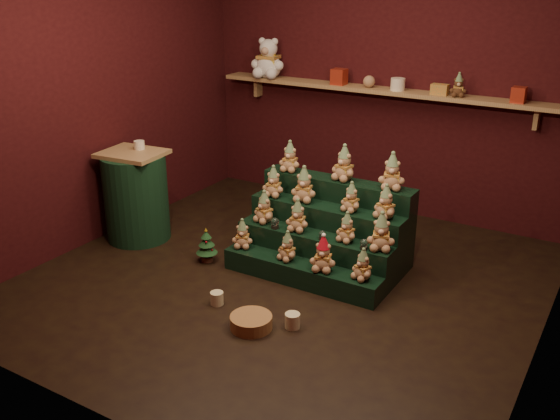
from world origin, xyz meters
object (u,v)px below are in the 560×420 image
Objects in this scene: wicker_basket at (251,322)px; white_bear at (268,53)px; riser_tier_front at (301,273)px; mini_christmas_tree at (207,245)px; brown_bear at (458,85)px; snow_globe_c at (364,244)px; snow_globe_a at (275,223)px; mug_left at (217,298)px; snow_globe_b at (322,235)px; side_table at (136,196)px; mug_right at (292,321)px.

white_bear is at bearing 119.41° from wicker_basket.
white_bear is at bearing 128.47° from riser_tier_front.
riser_tier_front is at bearing 4.77° from mini_christmas_tree.
brown_bear is (1.57, 1.88, 1.27)m from mini_christmas_tree.
snow_globe_c is (0.48, 0.16, 0.31)m from riser_tier_front.
snow_globe_a is at bearing 22.63° from mini_christmas_tree.
mug_left is 0.44m from wicker_basket.
snow_globe_b is 0.24× the size of mini_christmas_tree.
brown_bear reaches higher than snow_globe_c.
side_table is 7.73× the size of mug_right.
snow_globe_a is 0.88m from mug_left.
mug_left is 0.48× the size of brown_bear.
mug_right is at bearing 1.07° from mug_left.
snow_globe_b is 1.91m from side_table.
white_bear is at bearing 113.13° from mug_left.
side_table is 2.17m from white_bear.
side_table reaches higher than mini_christmas_tree.
wicker_basket is at bearing -19.49° from mug_left.
side_table reaches higher than mug_right.
snow_globe_c is 0.16× the size of white_bear.
white_bear is (-1.54, 1.64, 1.19)m from snow_globe_b.
mug_left is (1.41, -0.65, -0.38)m from side_table.
side_table is (-1.45, -0.15, 0.02)m from snow_globe_a.
brown_bear is (0.65, 1.80, 1.34)m from riser_tier_front.
brown_bear is (1.04, 2.45, 1.38)m from mug_left.
brown_bear is (0.55, 1.64, 1.03)m from snow_globe_b.
white_bear reaches higher than snow_globe_a.
mug_right is 3.35m from white_bear.
mini_christmas_tree is 1.05× the size of wicker_basket.
snow_globe_c is at bearing 0.00° from snow_globe_b.
snow_globe_b is at bearing -54.87° from white_bear.
snow_globe_c is at bearing -1.93° from side_table.
wicker_basket is at bearing -37.10° from mini_christmas_tree.
side_table is at bearing -174.04° from snow_globe_a.
wicker_basket is (1.83, -0.80, -0.38)m from side_table.
snow_globe_a reaches higher than mini_christmas_tree.
wicker_basket is (-0.25, -0.16, -0.01)m from mug_right.
mug_left is at bearing -74.88° from white_bear.
mini_christmas_tree is 1.32m from mug_right.
side_table is 2.66× the size of mini_christmas_tree.
wicker_basket is 3.35m from white_bear.
snow_globe_b is at bearing 56.21° from riser_tier_front.
riser_tier_front is 0.92m from mini_christmas_tree.
brown_bear is at bearing 71.62° from snow_globe_b.
snow_globe_b reaches higher than mini_christmas_tree.
snow_globe_a reaches higher than snow_globe_b.
side_table is at bearing -109.59° from white_bear.
mug_right is at bearing -65.78° from riser_tier_front.
brown_bear is at bearing -8.01° from white_bear.
snow_globe_c is 0.79× the size of mug_right.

